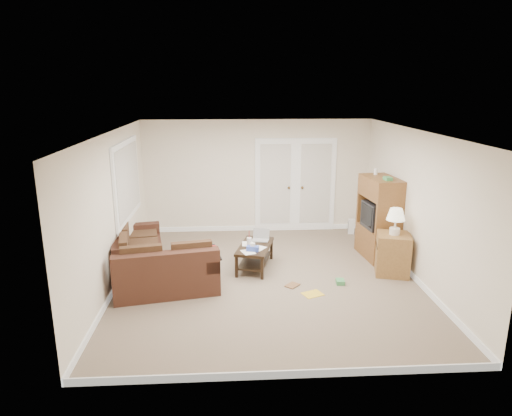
{
  "coord_description": "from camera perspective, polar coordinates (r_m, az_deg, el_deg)",
  "views": [
    {
      "loc": [
        -0.63,
        -7.19,
        3.2
      ],
      "look_at": [
        -0.16,
        0.61,
        1.1
      ],
      "focal_mm": 32.0,
      "sensor_mm": 36.0,
      "label": 1
    }
  ],
  "objects": [
    {
      "name": "ceiling",
      "position": [
        7.25,
        1.56,
        9.5
      ],
      "size": [
        5.0,
        5.5,
        0.02
      ],
      "primitive_type": "cube",
      "color": "white",
      "rests_on": "wall_back"
    },
    {
      "name": "sectional_sofa",
      "position": [
        8.02,
        -13.11,
        -6.57
      ],
      "size": [
        2.09,
        2.59,
        0.77
      ],
      "rotation": [
        0.0,
        0.0,
        0.19
      ],
      "color": "#48271B",
      "rests_on": "floor"
    },
    {
      "name": "wall_left",
      "position": [
        7.68,
        -17.43,
        -0.37
      ],
      "size": [
        0.02,
        5.5,
        2.5
      ],
      "primitive_type": "cube",
      "color": "white",
      "rests_on": "floor"
    },
    {
      "name": "floor_magazine",
      "position": [
        7.41,
        7.09,
        -10.62
      ],
      "size": [
        0.38,
        0.34,
        0.01
      ],
      "primitive_type": "cube",
      "rotation": [
        0.0,
        0.0,
        0.4
      ],
      "color": "yellow",
      "rests_on": "floor"
    },
    {
      "name": "window_left",
      "position": [
        8.55,
        -15.8,
        3.36
      ],
      "size": [
        0.05,
        1.92,
        1.42
      ],
      "color": "white",
      "rests_on": "wall_left"
    },
    {
      "name": "wall_right",
      "position": [
        8.08,
        19.45,
        0.21
      ],
      "size": [
        0.02,
        5.5,
        2.5
      ],
      "primitive_type": "cube",
      "color": "white",
      "rests_on": "floor"
    },
    {
      "name": "wall_back",
      "position": [
        10.15,
        0.16,
        3.98
      ],
      "size": [
        5.0,
        0.02,
        2.5
      ],
      "primitive_type": "cube",
      "color": "white",
      "rests_on": "floor"
    },
    {
      "name": "wall_front",
      "position": [
        4.89,
        4.27,
        -8.51
      ],
      "size": [
        5.0,
        0.02,
        2.5
      ],
      "primitive_type": "cube",
      "color": "white",
      "rests_on": "floor"
    },
    {
      "name": "coffee_table",
      "position": [
        8.29,
        -0.1,
        -5.92
      ],
      "size": [
        0.77,
        1.15,
        0.72
      ],
      "rotation": [
        0.0,
        0.0,
        -0.26
      ],
      "color": "black",
      "rests_on": "floor"
    },
    {
      "name": "floor_book",
      "position": [
        7.71,
        4.03,
        -9.45
      ],
      "size": [
        0.29,
        0.29,
        0.02
      ],
      "primitive_type": "imported",
      "rotation": [
        0.0,
        0.0,
        -0.74
      ],
      "color": "brown",
      "rests_on": "floor"
    },
    {
      "name": "floor_greenbox",
      "position": [
        7.84,
        10.47,
        -9.04
      ],
      "size": [
        0.15,
        0.19,
        0.07
      ],
      "primitive_type": "cube",
      "rotation": [
        0.0,
        0.0,
        -0.08
      ],
      "color": "#419050",
      "rests_on": "floor"
    },
    {
      "name": "space_heater",
      "position": [
        10.38,
        11.82,
        -2.27
      ],
      "size": [
        0.15,
        0.13,
        0.33
      ],
      "primitive_type": "cube",
      "rotation": [
        0.0,
        0.0,
        -0.2
      ],
      "color": "white",
      "rests_on": "floor"
    },
    {
      "name": "baseboards",
      "position": [
        7.88,
        1.43,
        -8.53
      ],
      "size": [
        5.0,
        5.5,
        0.1
      ],
      "primitive_type": null,
      "color": "white",
      "rests_on": "floor"
    },
    {
      "name": "tv_armoire",
      "position": [
        8.94,
        15.11,
        -1.15
      ],
      "size": [
        0.63,
        1.02,
        1.67
      ],
      "rotation": [
        0.0,
        0.0,
        0.1
      ],
      "color": "brown",
      "rests_on": "floor"
    },
    {
      "name": "floor",
      "position": [
        7.9,
        1.43,
        -8.87
      ],
      "size": [
        5.5,
        5.5,
        0.0
      ],
      "primitive_type": "plane",
      "color": "gray",
      "rests_on": "ground"
    },
    {
      "name": "side_cabinet",
      "position": [
        8.31,
        16.75,
        -5.13
      ],
      "size": [
        0.68,
        0.68,
        1.19
      ],
      "rotation": [
        0.0,
        0.0,
        -0.26
      ],
      "color": "olive",
      "rests_on": "floor"
    },
    {
      "name": "french_doors",
      "position": [
        10.25,
        4.93,
        2.8
      ],
      "size": [
        1.8,
        0.05,
        2.13
      ],
      "color": "white",
      "rests_on": "floor"
    }
  ]
}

